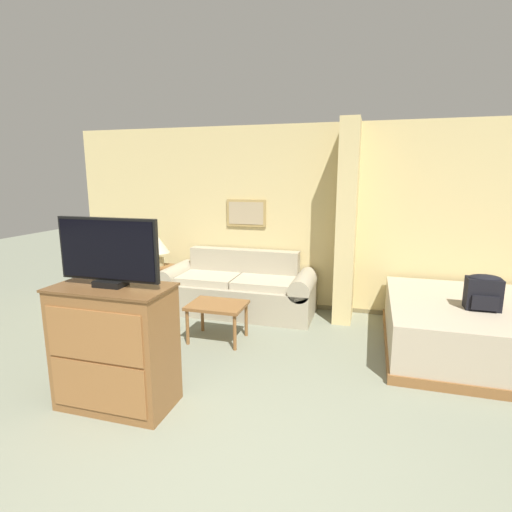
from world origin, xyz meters
TOP-DOWN VIEW (x-y plane):
  - ground_plane at (0.00, 0.00)m, footprint 20.00×20.00m
  - wall_back at (-0.00, 3.83)m, footprint 7.38×0.16m
  - wall_partition_pillar at (0.50, 3.48)m, footprint 0.24×0.58m
  - couch at (-0.96, 3.34)m, footprint 2.17×0.84m
  - coffee_table at (-0.87, 2.31)m, footprint 0.65×0.50m
  - side_table at (-2.21, 3.37)m, footprint 0.38×0.38m
  - table_lamp at (-2.21, 3.37)m, footprint 0.34×0.34m
  - tv_dresser at (-1.18, 0.82)m, footprint 0.97×0.52m
  - tv at (-1.18, 0.82)m, footprint 0.87×0.16m
  - bed at (1.88, 2.76)m, footprint 1.71×1.93m
  - backpack at (1.93, 2.55)m, footprint 0.33×0.22m

SIDE VIEW (x-z plane):
  - ground_plane at x=0.00m, z-range 0.00..0.00m
  - bed at x=1.88m, z-range 0.01..0.58m
  - couch at x=-0.96m, z-range -0.11..0.74m
  - coffee_table at x=-0.87m, z-range 0.16..0.61m
  - side_table at x=-2.21m, z-range 0.17..0.75m
  - tv_dresser at x=-1.18m, z-range 0.00..1.04m
  - backpack at x=1.93m, z-range 0.58..0.94m
  - table_lamp at x=-2.21m, z-range 0.66..1.11m
  - wall_back at x=0.00m, z-range -0.01..2.59m
  - wall_partition_pillar at x=0.50m, z-range 0.00..2.60m
  - tv at x=-1.18m, z-range 1.04..1.59m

